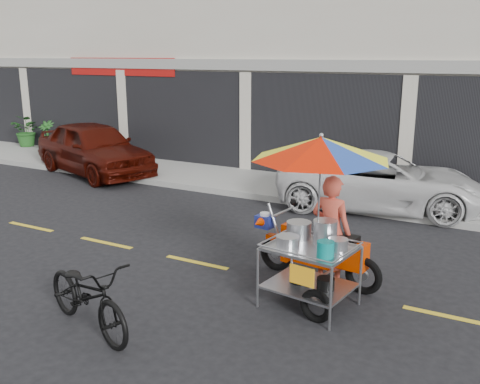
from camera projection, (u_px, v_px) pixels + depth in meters
The scene contains 9 objects.
ground at pixel (308, 287), 8.04m from camera, with size 90.00×90.00×0.00m, color black.
sidewalk at pixel (394, 198), 12.70m from camera, with size 45.00×3.00×0.15m, color gray.
centerline at pixel (308, 286), 8.04m from camera, with size 42.00×0.10×0.01m, color gold.
maroon_sedan at pixel (94, 148), 15.39m from camera, with size 1.80×4.48×1.53m, color #390903.
white_pickup at pixel (382, 181), 11.93m from camera, with size 2.12×4.61×1.28m, color silver.
plant_tall at pixel (27, 131), 19.20m from camera, with size 1.02×0.89×1.14m, color #20531D.
plant_short at pixel (47, 135), 18.48m from camera, with size 0.57×0.57×1.02m, color #20531D.
near_bicycle at pixel (88, 295), 6.65m from camera, with size 0.64×1.84×0.97m, color black.
food_vendor_rig at pixel (322, 195), 7.33m from camera, with size 2.40×2.14×2.42m.
Camera 1 is at (2.64, -7.02, 3.40)m, focal length 40.00 mm.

